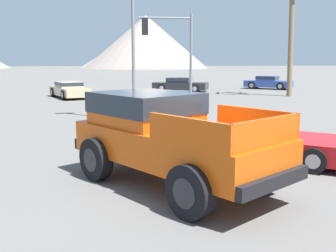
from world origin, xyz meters
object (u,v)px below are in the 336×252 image
orange_pickup_truck (165,133)px  parked_car_dark (180,84)px  parked_car_tan (69,89)px  traffic_light_crosswalk (170,42)px  street_lamp_post (133,7)px  parked_car_blue (268,82)px  palm_tree_tall (294,1)px

orange_pickup_truck → parked_car_dark: orange_pickup_truck is taller
parked_car_tan → traffic_light_crosswalk: (6.39, -5.87, 3.06)m
street_lamp_post → parked_car_tan: bearing=109.4°
parked_car_blue → parked_car_dark: size_ratio=0.91×
traffic_light_crosswalk → palm_tree_tall: bearing=-153.1°
orange_pickup_truck → traffic_light_crosswalk: (2.20, 14.42, 2.53)m
orange_pickup_truck → street_lamp_post: (-0.19, 8.97, 3.73)m
parked_car_tan → palm_tree_tall: bearing=154.0°
parked_car_dark → palm_tree_tall: size_ratio=0.53×
orange_pickup_truck → parked_car_blue: (13.04, 26.43, -0.50)m
parked_car_dark → parked_car_tan: bearing=-40.9°
parked_car_tan → street_lamp_post: size_ratio=0.60×
traffic_light_crosswalk → parked_car_blue: bearing=-132.0°
traffic_light_crosswalk → street_lamp_post: bearing=66.2°
parked_car_tan → street_lamp_post: (3.99, -11.32, 4.26)m
traffic_light_crosswalk → street_lamp_post: 6.07m
parked_car_blue → orange_pickup_truck: bearing=11.1°
orange_pickup_truck → parked_car_blue: size_ratio=1.20×
parked_car_tan → parked_car_blue: (17.23, 6.14, 0.03)m
parked_car_blue → traffic_light_crosswalk: bearing=-4.7°
traffic_light_crosswalk → street_lamp_post: (-2.40, -5.45, 1.20)m
traffic_light_crosswalk → street_lamp_post: street_lamp_post is taller
parked_car_tan → traffic_light_crosswalk: 9.20m
street_lamp_post → traffic_light_crosswalk: bearing=66.2°
parked_car_tan → parked_car_blue: size_ratio=1.11×
parked_car_dark → street_lamp_post: (-4.69, -15.55, 4.23)m
street_lamp_post → palm_tree_tall: palm_tree_tall is taller
orange_pickup_truck → parked_car_tan: size_ratio=1.08×
parked_car_dark → street_lamp_post: street_lamp_post is taller
parked_car_dark → palm_tree_tall: bearing=77.4°
orange_pickup_truck → parked_car_dark: bearing=45.5°
orange_pickup_truck → parked_car_tan: orange_pickup_truck is taller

